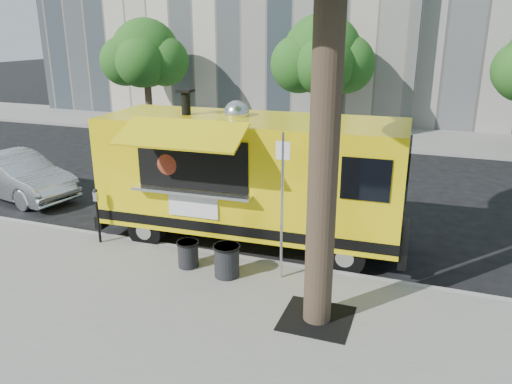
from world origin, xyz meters
TOP-DOWN VIEW (x-y plane):
  - ground at (0.00, 0.00)m, footprint 120.00×120.00m
  - sidewalk at (0.00, -4.00)m, footprint 60.00×6.00m
  - curb at (0.00, -0.93)m, footprint 60.00×0.14m
  - far_sidewalk at (0.00, 13.50)m, footprint 60.00×5.00m
  - tree_well at (2.60, -2.80)m, footprint 1.20×1.20m
  - far_tree_a at (-10.00, 12.30)m, footprint 3.42×3.42m
  - far_tree_b at (-1.00, 12.70)m, footprint 3.60×3.60m
  - sign_post at (1.55, -1.55)m, footprint 0.28×0.06m
  - parking_meter at (-3.00, -1.35)m, footprint 0.11×0.11m
  - food_truck at (0.22, 0.17)m, footprint 7.38×3.61m
  - sedan at (-7.68, 0.91)m, footprint 4.43×2.34m
  - trash_bin_left at (-0.45, -1.75)m, footprint 0.47×0.47m
  - trash_bin_right at (0.49, -1.87)m, footprint 0.56×0.56m

SIDE VIEW (x-z plane):
  - ground at x=0.00m, z-range 0.00..0.00m
  - sidewalk at x=0.00m, z-range 0.00..0.15m
  - curb at x=0.00m, z-range -0.01..0.15m
  - far_sidewalk at x=0.00m, z-range 0.00..0.15m
  - tree_well at x=2.60m, z-range 0.14..0.17m
  - trash_bin_left at x=-0.45m, z-range 0.17..0.73m
  - trash_bin_right at x=0.49m, z-range 0.17..0.84m
  - sedan at x=-7.68m, z-range 0.00..1.39m
  - parking_meter at x=-3.00m, z-range 0.31..1.65m
  - food_truck at x=0.22m, z-range -0.11..3.50m
  - sign_post at x=1.55m, z-range 0.35..3.35m
  - far_tree_a at x=-10.00m, z-range 1.10..6.45m
  - far_tree_b at x=-1.00m, z-range 1.08..6.58m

